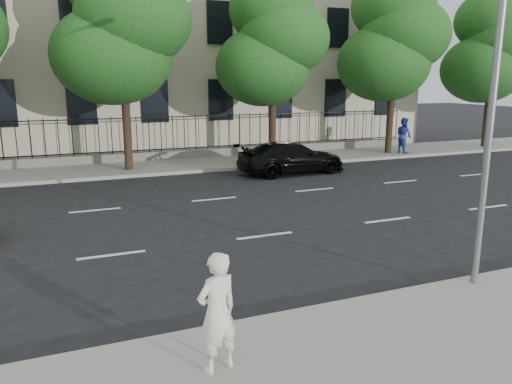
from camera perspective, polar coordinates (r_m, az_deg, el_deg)
ground at (r=11.36m, az=6.03°, el=-8.57°), size 120.00×120.00×0.00m
near_sidewalk at (r=8.38m, az=19.67°, el=-16.95°), size 60.00×4.00×0.15m
far_sidewalk at (r=24.17m, az=-9.85°, el=2.98°), size 60.00×4.00×0.15m
lane_markings at (r=15.49m, az=-2.30°, el=-2.63°), size 49.60×4.62×0.01m
iron_fence at (r=25.73m, az=-10.73°, el=4.83°), size 30.00×0.50×2.20m
street_light at (r=10.72m, az=23.99°, el=17.21°), size 0.25×3.32×8.05m
tree_c at (r=22.97m, az=-15.14°, el=18.10°), size 5.89×5.50×9.80m
tree_d at (r=24.86m, az=1.86°, el=16.76°), size 5.34×4.94×8.84m
tree_e at (r=28.46m, az=15.41°, el=16.55°), size 5.71×5.31×9.46m
tree_f at (r=33.13m, az=25.36°, el=14.67°), size 5.52×5.12×9.01m
black_sedan at (r=22.18m, az=4.06°, el=3.93°), size 4.99×2.21×1.42m
woman_near at (r=7.02m, az=-4.46°, el=-13.56°), size 0.73×0.58×1.73m
pedestrian_far at (r=28.51m, az=16.52°, el=6.22°), size 0.77×0.97×1.92m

